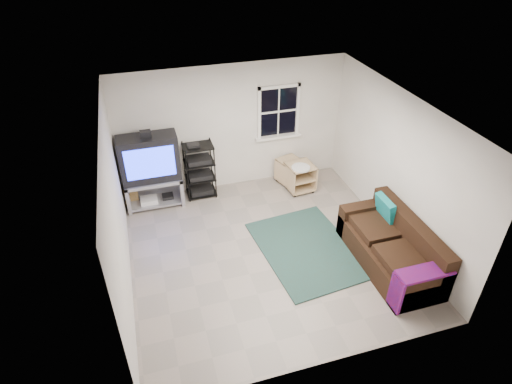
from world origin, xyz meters
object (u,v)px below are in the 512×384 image
object	(u,v)px
side_table_right	(299,175)
sofa	(392,249)
av_rack	(200,173)
tv_unit	(150,166)
side_table_left	(288,170)

from	to	relation	value
side_table_right	sofa	world-z (taller)	sofa
av_rack	sofa	distance (m)	3.95
tv_unit	sofa	world-z (taller)	tv_unit
side_table_left	tv_unit	bearing A→B (deg)	-179.48
av_rack	side_table_right	bearing A→B (deg)	-10.67
tv_unit	av_rack	distance (m)	1.01
av_rack	tv_unit	bearing A→B (deg)	-176.25
side_table_left	av_rack	bearing A→B (deg)	178.92
av_rack	side_table_right	world-z (taller)	av_rack
av_rack	side_table_left	size ratio (longest dim) A/B	2.04
tv_unit	side_table_left	size ratio (longest dim) A/B	2.79
tv_unit	sofa	xyz separation A→B (m)	(3.56, -2.88, -0.56)
side_table_right	sofa	distance (m)	2.64
tv_unit	side_table_left	distance (m)	2.89
tv_unit	side_table_right	world-z (taller)	tv_unit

